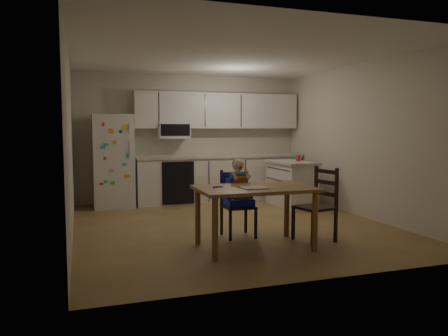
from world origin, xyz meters
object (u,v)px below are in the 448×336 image
red_cup (298,158)px  dining_table (255,195)px  chair_booster (237,190)px  chair_side (320,199)px  refrigerator (113,161)px  kitchen_island (291,183)px

red_cup → dining_table: bearing=-127.6°
chair_booster → chair_side: bearing=-30.5°
chair_booster → red_cup: bearing=43.6°
refrigerator → red_cup: bearing=-16.2°
red_cup → dining_table: (-1.88, -2.44, -0.25)m
red_cup → dining_table: 3.09m
refrigerator → chair_side: bearing=-54.7°
refrigerator → kitchen_island: 3.32m
kitchen_island → red_cup: bearing=3.4°
red_cup → chair_side: 2.57m
kitchen_island → chair_side: size_ratio=1.20×
dining_table → red_cup: bearing=52.4°
red_cup → chair_side: same height
refrigerator → chair_side: refrigerator is taller
chair_booster → chair_side: chair_booster is taller
red_cup → refrigerator: bearing=163.8°
refrigerator → chair_booster: refrigerator is taller
refrigerator → dining_table: (1.41, -3.39, -0.21)m
kitchen_island → dining_table: bearing=-125.6°
dining_table → chair_side: 0.95m
dining_table → chair_booster: 0.61m
refrigerator → kitchen_island: size_ratio=1.49×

